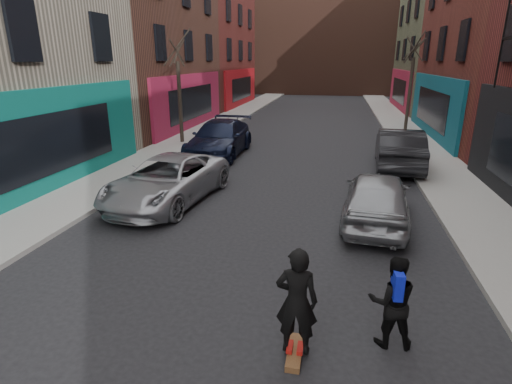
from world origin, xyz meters
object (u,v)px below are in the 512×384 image
at_px(skateboard, 295,352).
at_px(skateboarder, 297,301).
at_px(tree_left_far, 179,80).
at_px(tree_right_far, 412,74).
at_px(parked_right_end, 399,148).
at_px(parked_left_far, 168,180).
at_px(pedestrian, 392,301).
at_px(parked_left_end, 220,138).
at_px(parked_right_far, 377,197).

distance_m(skateboard, skateboarder, 0.92).
xyz_separation_m(tree_left_far, tree_right_far, (12.40, 6.00, 0.15)).
bearing_deg(skateboarder, parked_right_end, -104.27).
height_order(parked_left_far, pedestrian, pedestrian).
bearing_deg(parked_left_end, tree_left_far, 141.88).
relative_size(tree_right_far, skateboarder, 3.92).
bearing_deg(parked_right_end, tree_left_far, -11.60).
distance_m(tree_left_far, pedestrian, 17.40).
relative_size(parked_left_far, parked_right_end, 1.03).
xyz_separation_m(tree_right_far, pedestrian, (-3.20, -20.54, -2.75)).
height_order(parked_left_end, skateboarder, skateboarder).
bearing_deg(tree_right_far, parked_left_end, -139.77).
height_order(parked_right_far, skateboarder, skateboarder).
xyz_separation_m(parked_left_end, pedestrian, (6.44, -12.38, -0.03)).
xyz_separation_m(tree_left_far, pedestrian, (9.20, -14.54, -2.60)).
distance_m(tree_right_far, parked_right_end, 9.46).
xyz_separation_m(parked_left_far, parked_left_end, (-0.24, 6.68, 0.09)).
bearing_deg(parked_right_far, tree_right_far, -95.65).
distance_m(tree_left_far, parked_right_end, 11.48).
distance_m(skateboarder, pedestrian, 1.56).
distance_m(parked_left_end, parked_right_end, 8.08).
bearing_deg(parked_left_end, parked_left_far, -88.04).
bearing_deg(skateboard, parked_left_end, 110.82).
relative_size(tree_right_far, parked_right_end, 1.35).
bearing_deg(parked_right_far, tree_left_far, -39.28).
bearing_deg(parked_right_far, skateboarder, 79.68).
xyz_separation_m(parked_left_end, skateboard, (5.00, -12.96, -0.76)).
bearing_deg(tree_right_far, tree_left_far, -154.18).
bearing_deg(tree_left_far, skateboarder, -62.83).
height_order(parked_left_far, parked_right_end, parked_right_end).
xyz_separation_m(parked_right_far, pedestrian, (-0.20, -5.23, 0.04)).
relative_size(tree_left_far, skateboarder, 3.75).
relative_size(skateboard, skateboarder, 0.46).
relative_size(parked_left_far, parked_right_far, 1.20).
bearing_deg(parked_left_end, skateboard, -69.01).
distance_m(tree_left_far, parked_left_far, 9.71).
height_order(tree_left_far, skateboarder, tree_left_far).
bearing_deg(tree_right_far, pedestrian, -98.85).
relative_size(parked_left_far, skateboarder, 3.00).
bearing_deg(pedestrian, parked_right_far, -96.70).
distance_m(tree_right_far, skateboard, 21.90).
xyz_separation_m(tree_right_far, parked_right_end, (-1.60, -8.93, -2.70)).
relative_size(tree_right_far, parked_right_far, 1.57).
height_order(tree_left_far, tree_right_far, tree_right_far).
bearing_deg(tree_left_far, parked_left_end, -38.01).
bearing_deg(parked_right_end, pedestrian, 85.72).
distance_m(tree_right_far, parked_right_far, 15.85).
height_order(tree_right_far, skateboarder, tree_right_far).
xyz_separation_m(parked_right_end, pedestrian, (-1.60, -11.61, -0.05)).
xyz_separation_m(tree_left_far, skateboarder, (7.76, -15.12, -2.41)).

